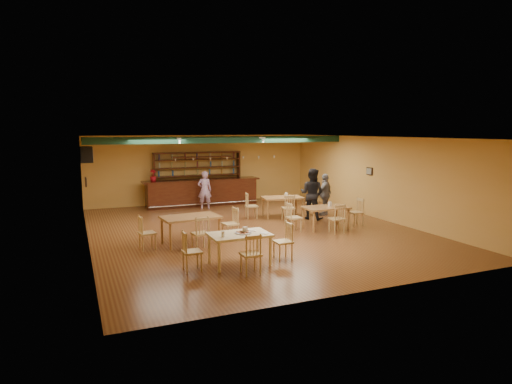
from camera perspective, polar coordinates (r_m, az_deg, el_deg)
name	(u,v)px	position (r m, az deg, el deg)	size (l,w,h in m)	color
floor	(252,230)	(14.47, -0.52, -4.91)	(12.00, 12.00, 0.00)	#593119
ceiling_beam	(224,140)	(16.73, -4.17, 6.76)	(10.00, 0.30, 0.25)	#103220
track_rail_left	(173,138)	(16.83, -10.70, 6.88)	(0.05, 2.50, 0.05)	white
track_rail_right	(252,137)	(17.78, -0.48, 7.08)	(0.05, 2.50, 0.05)	white
ac_unit	(87,154)	(17.29, -21.00, 4.56)	(0.34, 0.70, 0.48)	white
picture_left	(86,182)	(14.15, -21.14, 1.23)	(0.04, 0.34, 0.28)	black
picture_right	(370,171)	(17.09, 14.46, 2.62)	(0.04, 0.34, 0.28)	black
bar_counter	(202,192)	(19.10, -6.98, -0.06)	(5.02, 0.85, 1.13)	#35100A
back_bar_hutch	(198,178)	(19.63, -7.51, 1.85)	(3.88, 0.40, 2.28)	#35100A
poinsettia	(153,175)	(18.56, -13.16, 2.09)	(0.28, 0.28, 0.51)	maroon
dining_table_b	(282,207)	(16.59, 3.43, -1.92)	(1.49, 0.90, 0.75)	olive
dining_table_c	(191,230)	(12.81, -8.43, -4.88)	(1.61, 0.96, 0.80)	olive
dining_table_d	(326,217)	(14.80, 8.99, -3.27)	(1.46, 0.87, 0.73)	olive
near_table	(239,249)	(10.76, -2.15, -7.39)	(1.45, 0.93, 0.77)	beige
pizza_tray	(243,233)	(10.70, -1.64, -5.29)	(0.40, 0.40, 0.01)	silver
parmesan_shaker	(223,234)	(10.36, -4.28, -5.49)	(0.07, 0.07, 0.11)	#EAE5C6
napkin_stack	(250,230)	(10.97, -0.77, -4.91)	(0.20, 0.15, 0.03)	white
pizza_server	(249,231)	(10.79, -0.97, -5.11)	(0.32, 0.09, 0.00)	silver
side_plate	(264,233)	(10.68, 1.09, -5.32)	(0.22, 0.22, 0.01)	white
patron_bar	(205,190)	(18.25, -6.65, 0.25)	(0.57, 0.37, 1.56)	purple
patron_right_a	(312,194)	(16.18, 7.24, -0.24)	(0.90, 0.70, 1.86)	black
patron_right_b	(325,194)	(17.03, 8.94, -0.31)	(0.93, 0.39, 1.59)	slate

